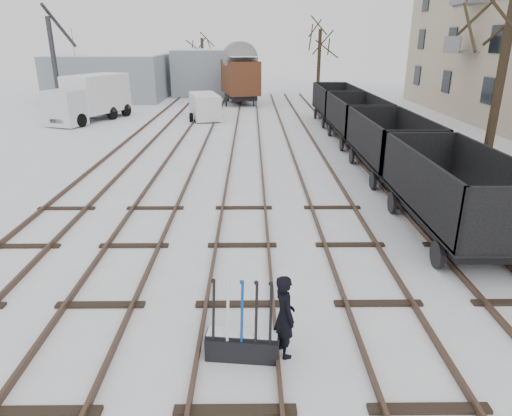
{
  "coord_description": "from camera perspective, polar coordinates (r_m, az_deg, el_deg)",
  "views": [
    {
      "loc": [
        0.27,
        -8.5,
        5.39
      ],
      "look_at": [
        0.38,
        2.82,
        1.2
      ],
      "focal_mm": 32.0,
      "sensor_mm": 36.0,
      "label": 1
    }
  ],
  "objects": [
    {
      "name": "shed_right",
      "position": [
        48.79,
        -5.83,
        16.54
      ],
      "size": [
        7.0,
        6.0,
        4.5
      ],
      "color": "gray",
      "rests_on": "ground"
    },
    {
      "name": "crane",
      "position": [
        41.87,
        -23.51,
        14.23
      ],
      "size": [
        1.79,
        4.74,
        8.01
      ],
      "rotation": [
        0.0,
        0.0,
        -0.13
      ],
      "color": "#2B2A2F",
      "rests_on": "ground"
    },
    {
      "name": "freight_wagon_b",
      "position": [
        19.9,
        16.3,
        6.6
      ],
      "size": [
        2.42,
        6.05,
        2.47
      ],
      "color": "black",
      "rests_on": "ground"
    },
    {
      "name": "shed_left",
      "position": [
        46.55,
        -17.78,
        15.29
      ],
      "size": [
        10.0,
        8.0,
        4.1
      ],
      "color": "gray",
      "rests_on": "ground"
    },
    {
      "name": "freight_wagon_a",
      "position": [
        14.13,
        23.4,
        0.25
      ],
      "size": [
        2.42,
        6.05,
        2.47
      ],
      "color": "black",
      "rests_on": "ground"
    },
    {
      "name": "ground_frame",
      "position": [
        8.51,
        -1.71,
        -16.57
      ],
      "size": [
        1.34,
        0.56,
        1.49
      ],
      "rotation": [
        0.0,
        0.0,
        -0.11
      ],
      "color": "black",
      "rests_on": "ground"
    },
    {
      "name": "tree_near",
      "position": [
        17.48,
        27.95,
        12.33
      ],
      "size": [
        0.3,
        0.3,
        7.3
      ],
      "primitive_type": "cylinder",
      "color": "black",
      "rests_on": "ground"
    },
    {
      "name": "panel_van",
      "position": [
        33.54,
        -6.44,
        12.56
      ],
      "size": [
        2.66,
        4.34,
        1.78
      ],
      "rotation": [
        0.0,
        0.0,
        0.24
      ],
      "color": "silver",
      "rests_on": "ground"
    },
    {
      "name": "tree_far_left",
      "position": [
        50.83,
        -6.66,
        17.25
      ],
      "size": [
        0.3,
        0.3,
        5.54
      ],
      "primitive_type": "cylinder",
      "color": "black",
      "rests_on": "ground"
    },
    {
      "name": "ground",
      "position": [
        10.07,
        -2.04,
        -12.07
      ],
      "size": [
        120.0,
        120.0,
        0.0
      ],
      "primitive_type": "plane",
      "color": "white",
      "rests_on": "ground"
    },
    {
      "name": "freight_wagon_c",
      "position": [
        25.96,
        12.38,
        10.0
      ],
      "size": [
        2.42,
        6.05,
        2.47
      ],
      "color": "black",
      "rests_on": "ground"
    },
    {
      "name": "tracks",
      "position": [
        22.8,
        -1.24,
        6.84
      ],
      "size": [
        13.9,
        52.0,
        0.16
      ],
      "color": "black",
      "rests_on": "ground"
    },
    {
      "name": "worker",
      "position": [
        8.32,
        3.58,
        -13.29
      ],
      "size": [
        0.55,
        0.67,
        1.59
      ],
      "primitive_type": "imported",
      "rotation": [
        0.0,
        0.0,
        1.91
      ],
      "color": "black",
      "rests_on": "ground"
    },
    {
      "name": "freight_wagon_d",
      "position": [
        32.16,
        9.92,
        12.09
      ],
      "size": [
        2.42,
        6.05,
        2.47
      ],
      "color": "black",
      "rests_on": "ground"
    },
    {
      "name": "box_van_wagon",
      "position": [
        41.61,
        -2.01,
        16.16
      ],
      "size": [
        3.91,
        5.81,
        4.07
      ],
      "rotation": [
        0.0,
        0.0,
        0.22
      ],
      "color": "black",
      "rests_on": "ground"
    },
    {
      "name": "lorry",
      "position": [
        34.44,
        -20.02,
        12.82
      ],
      "size": [
        3.82,
        7.13,
        3.1
      ],
      "rotation": [
        0.0,
        0.0,
        -0.38
      ],
      "color": "black",
      "rests_on": "ground"
    },
    {
      "name": "tree_far_right",
      "position": [
        41.33,
        7.84,
        16.98
      ],
      "size": [
        0.3,
        0.3,
        6.21
      ],
      "primitive_type": "cylinder",
      "color": "black",
      "rests_on": "ground"
    }
  ]
}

